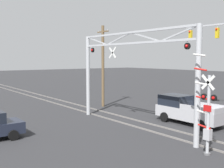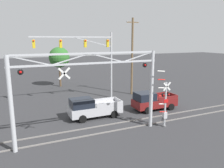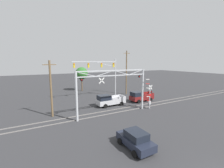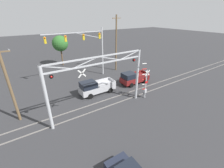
{
  "view_description": "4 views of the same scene",
  "coord_description": "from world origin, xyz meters",
  "px_view_note": "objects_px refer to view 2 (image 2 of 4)",
  "views": [
    {
      "loc": [
        14.83,
        3.29,
        4.87
      ],
      "look_at": [
        -1.9,
        15.86,
        2.95
      ],
      "focal_mm": 45.0,
      "sensor_mm": 36.0,
      "label": 1
    },
    {
      "loc": [
        -5.13,
        0.58,
        7.67
      ],
      "look_at": [
        1.95,
        16.36,
        4.11
      ],
      "focal_mm": 35.0,
      "sensor_mm": 36.0,
      "label": 2
    },
    {
      "loc": [
        -10.73,
        -2.99,
        7.91
      ],
      "look_at": [
        0.57,
        17.52,
        4.41
      ],
      "focal_mm": 24.0,
      "sensor_mm": 36.0,
      "label": 3
    },
    {
      "loc": [
        -7.02,
        2.76,
        10.62
      ],
      "look_at": [
        2.28,
        16.99,
        2.61
      ],
      "focal_mm": 24.0,
      "sensor_mm": 36.0,
      "label": 4
    }
  ],
  "objects_px": {
    "pickup_truck_following": "(152,101)",
    "crossing_gantry": "(90,86)",
    "background_tree_beyond_span": "(59,57)",
    "pickup_truck_lead": "(92,108)",
    "crossing_signal_mast": "(165,105)",
    "traffic_signal_span": "(93,53)",
    "utility_pole_right": "(132,56)"
  },
  "relations": [
    {
      "from": "crossing_signal_mast",
      "to": "background_tree_beyond_span",
      "type": "xyz_separation_m",
      "value": [
        -5.06,
        20.88,
        2.8
      ]
    },
    {
      "from": "pickup_truck_lead",
      "to": "background_tree_beyond_span",
      "type": "bearing_deg",
      "value": 90.04
    },
    {
      "from": "pickup_truck_following",
      "to": "background_tree_beyond_span",
      "type": "distance_m",
      "value": 18.19
    },
    {
      "from": "crossing_gantry",
      "to": "background_tree_beyond_span",
      "type": "xyz_separation_m",
      "value": [
        1.56,
        20.28,
        0.57
      ]
    },
    {
      "from": "pickup_truck_following",
      "to": "pickup_truck_lead",
      "type": "bearing_deg",
      "value": 176.89
    },
    {
      "from": "crossing_gantry",
      "to": "pickup_truck_lead",
      "type": "distance_m",
      "value": 5.56
    },
    {
      "from": "crossing_gantry",
      "to": "crossing_signal_mast",
      "type": "height_order",
      "value": "crossing_gantry"
    },
    {
      "from": "traffic_signal_span",
      "to": "pickup_truck_following",
      "type": "bearing_deg",
      "value": -54.98
    },
    {
      "from": "traffic_signal_span",
      "to": "crossing_gantry",
      "type": "bearing_deg",
      "value": -110.38
    },
    {
      "from": "crossing_gantry",
      "to": "pickup_truck_following",
      "type": "distance_m",
      "value": 9.83
    },
    {
      "from": "traffic_signal_span",
      "to": "pickup_truck_lead",
      "type": "height_order",
      "value": "traffic_signal_span"
    },
    {
      "from": "crossing_gantry",
      "to": "background_tree_beyond_span",
      "type": "bearing_deg",
      "value": 85.59
    },
    {
      "from": "traffic_signal_span",
      "to": "pickup_truck_lead",
      "type": "distance_m",
      "value": 8.23
    },
    {
      "from": "background_tree_beyond_span",
      "to": "crossing_signal_mast",
      "type": "bearing_deg",
      "value": -76.39
    },
    {
      "from": "crossing_signal_mast",
      "to": "traffic_signal_span",
      "type": "bearing_deg",
      "value": 104.06
    },
    {
      "from": "traffic_signal_span",
      "to": "pickup_truck_following",
      "type": "height_order",
      "value": "traffic_signal_span"
    },
    {
      "from": "crossing_signal_mast",
      "to": "pickup_truck_lead",
      "type": "xyz_separation_m",
      "value": [
        -5.04,
        4.84,
        -0.99
      ]
    },
    {
      "from": "crossing_signal_mast",
      "to": "traffic_signal_span",
      "type": "relative_size",
      "value": 0.51
    },
    {
      "from": "traffic_signal_span",
      "to": "background_tree_beyond_span",
      "type": "bearing_deg",
      "value": 103.11
    },
    {
      "from": "crossing_signal_mast",
      "to": "traffic_signal_span",
      "type": "height_order",
      "value": "traffic_signal_span"
    },
    {
      "from": "crossing_gantry",
      "to": "utility_pole_right",
      "type": "distance_m",
      "value": 14.69
    },
    {
      "from": "background_tree_beyond_span",
      "to": "utility_pole_right",
      "type": "bearing_deg",
      "value": -48.8
    },
    {
      "from": "crossing_gantry",
      "to": "traffic_signal_span",
      "type": "bearing_deg",
      "value": 69.62
    },
    {
      "from": "pickup_truck_following",
      "to": "crossing_gantry",
      "type": "bearing_deg",
      "value": -155.37
    },
    {
      "from": "pickup_truck_following",
      "to": "utility_pole_right",
      "type": "height_order",
      "value": "utility_pole_right"
    },
    {
      "from": "utility_pole_right",
      "to": "pickup_truck_following",
      "type": "bearing_deg",
      "value": -100.56
    },
    {
      "from": "crossing_signal_mast",
      "to": "utility_pole_right",
      "type": "relative_size",
      "value": 0.49
    },
    {
      "from": "pickup_truck_following",
      "to": "background_tree_beyond_span",
      "type": "bearing_deg",
      "value": 112.74
    },
    {
      "from": "crossing_signal_mast",
      "to": "pickup_truck_lead",
      "type": "distance_m",
      "value": 7.06
    },
    {
      "from": "traffic_signal_span",
      "to": "utility_pole_right",
      "type": "bearing_deg",
      "value": 5.03
    },
    {
      "from": "pickup_truck_lead",
      "to": "background_tree_beyond_span",
      "type": "xyz_separation_m",
      "value": [
        -0.01,
        16.04,
        3.79
      ]
    },
    {
      "from": "crossing_gantry",
      "to": "traffic_signal_span",
      "type": "distance_m",
      "value": 11.23
    }
  ]
}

